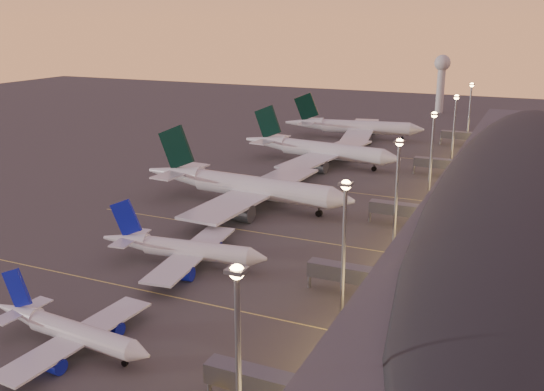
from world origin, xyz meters
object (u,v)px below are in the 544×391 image
at_px(airliner_narrow_south, 69,331).
at_px(airliner_wide_far, 353,127).
at_px(airliner_narrow_north, 183,249).
at_px(radar_tower, 442,74).
at_px(airliner_wide_mid, 319,150).
at_px(airliner_wide_near, 244,186).

bearing_deg(airliner_narrow_south, airliner_wide_far, 97.26).
xyz_separation_m(airliner_narrow_south, airliner_narrow_north, (-2.04, 37.52, 0.52)).
bearing_deg(radar_tower, airliner_narrow_south, -92.27).
xyz_separation_m(airliner_narrow_north, radar_tower, (13.45, 250.41, 18.27)).
bearing_deg(airliner_wide_mid, airliner_narrow_south, -79.75).
xyz_separation_m(airliner_wide_near, radar_tower, (21.15, 205.15, 16.29)).
height_order(airliner_narrow_south, airliner_wide_far, airliner_wide_far).
bearing_deg(airliner_wide_far, airliner_wide_mid, -97.01).
bearing_deg(radar_tower, airliner_wide_far, -103.17).
distance_m(airliner_narrow_north, airliner_wide_near, 45.96).
bearing_deg(radar_tower, airliner_wide_near, -95.89).
bearing_deg(radar_tower, airliner_narrow_north, -93.07).
relative_size(airliner_wide_near, radar_tower, 2.09).
relative_size(airliner_wide_mid, airliner_wide_far, 1.03).
bearing_deg(airliner_narrow_north, airliner_wide_far, 86.25).
height_order(airliner_narrow_north, airliner_wide_far, airliner_wide_far).
bearing_deg(airliner_wide_mid, radar_tower, 89.53).
distance_m(airliner_narrow_north, radar_tower, 251.44).
xyz_separation_m(airliner_narrow_south, airliner_wide_far, (-10.72, 193.35, 2.05)).
xyz_separation_m(airliner_narrow_north, airliner_wide_far, (-8.67, 155.83, 1.53)).
distance_m(airliner_narrow_south, radar_tower, 288.77).
bearing_deg(airliner_narrow_north, radar_tower, 79.99).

